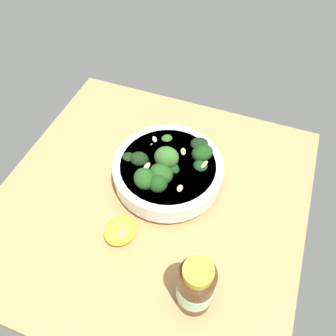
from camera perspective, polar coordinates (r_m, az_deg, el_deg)
The scene contains 4 objects.
ground_plane at distance 68.48cm, azimuth -2.87°, elevation -5.87°, with size 58.54×58.54×3.56cm, color tan.
bowl_of_broccoli at distance 66.40cm, azimuth -0.01°, elevation -0.24°, with size 21.27×21.27×10.05cm.
lemon_wedge at distance 61.74cm, azimuth -7.86°, elevation -10.29°, with size 6.14×5.31×3.83cm, color yellow.
bottle_tall at distance 53.69cm, azimuth 4.59°, elevation -19.11°, with size 5.67×5.67×11.96cm.
Camera 1 is at (-15.97, 33.01, 56.05)cm, focal length 36.67 mm.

